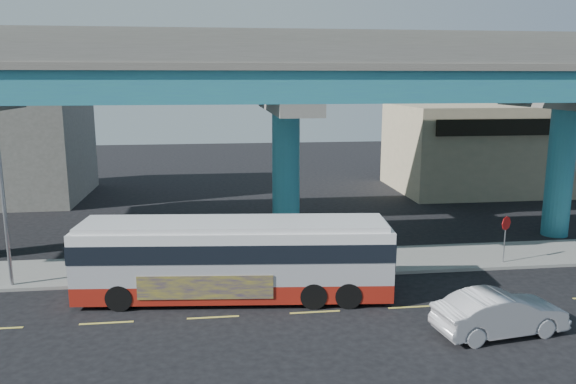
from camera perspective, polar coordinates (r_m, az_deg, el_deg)
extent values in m
plane|color=black|center=(22.98, 2.62, -11.80)|extent=(120.00, 120.00, 0.00)
cube|color=gray|center=(28.03, 0.69, -7.27)|extent=(70.00, 4.00, 0.15)
cube|color=#D8C64C|center=(22.82, -17.96, -12.54)|extent=(2.00, 0.12, 0.01)
cube|color=#D8C64C|center=(22.41, -7.62, -12.51)|extent=(2.00, 0.12, 0.01)
cube|color=#D8C64C|center=(22.71, 2.76, -12.08)|extent=(2.00, 0.12, 0.01)
cube|color=#D8C64C|center=(23.69, 12.52, -11.33)|extent=(2.00, 0.12, 0.01)
cube|color=#D8C64C|center=(25.27, 21.24, -10.38)|extent=(2.00, 0.12, 0.01)
cylinder|color=teal|center=(30.50, -0.20, 1.30)|extent=(1.50, 1.50, 7.40)
cube|color=gray|center=(30.06, -0.21, 8.83)|extent=(2.00, 12.00, 0.60)
cube|color=gray|center=(33.51, -0.96, 10.63)|extent=(1.80, 5.00, 1.20)
cylinder|color=teal|center=(36.12, 25.89, 1.73)|extent=(1.50, 1.50, 7.40)
cube|color=gray|center=(35.74, 26.45, 8.06)|extent=(2.00, 12.00, 0.60)
cube|color=gray|center=(38.69, 23.69, 9.79)|extent=(1.80, 5.00, 1.20)
cube|color=teal|center=(26.56, 0.73, 10.65)|extent=(52.00, 5.00, 1.40)
cube|color=gray|center=(26.56, 0.74, 12.48)|extent=(52.00, 5.40, 0.30)
cube|color=gray|center=(24.11, 1.59, 13.89)|extent=(52.00, 0.25, 0.80)
cube|color=gray|center=(29.06, 0.04, 13.47)|extent=(52.00, 0.25, 0.80)
cube|color=teal|center=(33.52, -0.97, 12.85)|extent=(52.00, 5.00, 1.40)
cube|color=gray|center=(33.55, -0.97, 14.30)|extent=(52.00, 5.40, 0.30)
cube|color=gray|center=(31.10, -0.45, 15.55)|extent=(52.00, 0.25, 0.80)
cube|color=gray|center=(36.06, -1.43, 14.97)|extent=(52.00, 0.25, 0.80)
cube|color=tan|center=(49.19, 19.01, 4.30)|extent=(14.00, 10.00, 7.00)
cube|color=black|center=(44.50, 22.07, 6.12)|extent=(12.00, 0.25, 1.20)
cube|color=gray|center=(47.89, -27.23, 4.69)|extent=(12.00, 10.00, 9.00)
cube|color=maroon|center=(23.98, -5.41, -9.31)|extent=(13.08, 4.00, 0.75)
cube|color=silver|center=(23.59, -5.46, -6.63)|extent=(13.08, 4.00, 1.61)
cube|color=black|center=(23.43, -5.49, -5.38)|extent=(13.15, 4.06, 0.75)
cube|color=silver|center=(23.26, -5.51, -3.99)|extent=(13.08, 4.00, 0.43)
cube|color=silver|center=(23.18, -5.53, -3.22)|extent=(12.66, 3.71, 0.21)
cube|color=black|center=(23.91, 10.23, -5.56)|extent=(0.31, 2.48, 1.29)
cube|color=black|center=(24.77, -20.63, -5.53)|extent=(0.31, 2.48, 1.29)
cube|color=#201458|center=(22.64, -8.41, -9.59)|extent=(5.34, 0.58, 0.97)
cylinder|color=black|center=(23.60, -16.77, -10.25)|extent=(1.10, 0.43, 1.07)
cylinder|color=black|center=(25.84, -15.35, -8.26)|extent=(1.10, 0.43, 1.07)
cylinder|color=black|center=(22.85, 2.61, -10.48)|extent=(1.10, 0.43, 1.07)
cylinder|color=black|center=(25.15, 2.20, -8.39)|extent=(1.10, 0.43, 1.07)
cylinder|color=black|center=(22.99, 6.13, -10.40)|extent=(1.10, 0.43, 1.07)
cylinder|color=black|center=(25.28, 5.39, -8.33)|extent=(1.10, 0.43, 1.07)
imported|color=#B7B7BC|center=(21.98, 20.72, -11.44)|extent=(3.02, 5.27, 1.58)
cylinder|color=gray|center=(27.01, -26.84, -1.74)|extent=(0.16, 0.16, 6.67)
cylinder|color=gray|center=(29.69, 21.14, -4.79)|extent=(0.06, 0.06, 2.03)
cylinder|color=#B20A0A|center=(29.42, 21.30, -2.99)|extent=(0.63, 0.36, 0.70)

